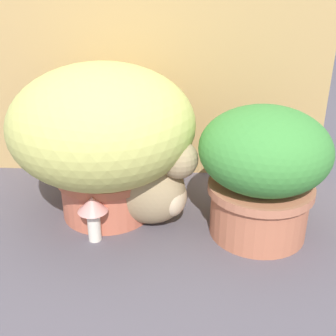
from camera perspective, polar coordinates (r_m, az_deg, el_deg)
ground_plane at (r=1.22m, az=-2.15°, el=-10.20°), size 6.00×6.00×0.00m
cardboard_backdrop at (r=1.52m, az=-2.06°, el=14.43°), size 1.22×0.03×0.85m
grass_planter at (r=1.27m, az=-8.66°, el=4.75°), size 0.55×0.55×0.47m
leafy_planter at (r=1.21m, az=12.54°, el=-0.02°), size 0.36×0.36×0.38m
cat at (r=1.27m, az=-2.47°, el=-2.39°), size 0.36×0.26×0.32m
mushroom_ornament_red at (r=1.29m, az=-6.89°, el=-4.16°), size 0.08×0.08×0.12m
mushroom_ornament_pink at (r=1.21m, az=-10.01°, el=-5.62°), size 0.08×0.08×0.14m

